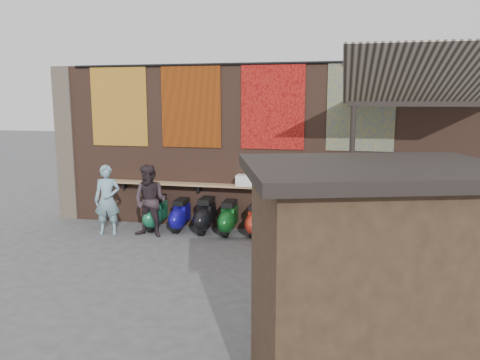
# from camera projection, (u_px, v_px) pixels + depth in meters

# --- Properties ---
(ground) EXTENTS (70.00, 70.00, 0.00)m
(ground) POSITION_uv_depth(u_px,v_px,m) (236.00, 264.00, 9.07)
(ground) COLOR #474749
(ground) RESTS_ON ground
(brick_wall) EXTENTS (10.00, 0.40, 4.00)m
(brick_wall) POSITION_uv_depth(u_px,v_px,m) (261.00, 148.00, 11.33)
(brick_wall) COLOR brown
(brick_wall) RESTS_ON ground
(pier_left) EXTENTS (0.50, 0.50, 4.00)m
(pier_left) POSITION_uv_depth(u_px,v_px,m) (69.00, 144.00, 12.46)
(pier_left) COLOR #4C4238
(pier_left) RESTS_ON ground
(eating_counter) EXTENTS (8.00, 0.32, 0.05)m
(eating_counter) POSITION_uv_depth(u_px,v_px,m) (258.00, 187.00, 11.13)
(eating_counter) COLOR #9E7A51
(eating_counter) RESTS_ON brick_wall
(shelf_box) EXTENTS (0.62, 0.31, 0.26)m
(shelf_box) POSITION_uv_depth(u_px,v_px,m) (249.00, 181.00, 11.12)
(shelf_box) COLOR white
(shelf_box) RESTS_ON eating_counter
(tapestry_redgold) EXTENTS (1.50, 0.02, 2.00)m
(tapestry_redgold) POSITION_uv_depth(u_px,v_px,m) (119.00, 106.00, 11.74)
(tapestry_redgold) COLOR maroon
(tapestry_redgold) RESTS_ON brick_wall
(tapestry_sun) EXTENTS (1.50, 0.02, 2.00)m
(tapestry_sun) POSITION_uv_depth(u_px,v_px,m) (191.00, 106.00, 11.32)
(tapestry_sun) COLOR #C64B0B
(tapestry_sun) RESTS_ON brick_wall
(tapestry_orange) EXTENTS (1.50, 0.02, 2.00)m
(tapestry_orange) POSITION_uv_depth(u_px,v_px,m) (273.00, 106.00, 10.89)
(tapestry_orange) COLOR #B02216
(tapestry_orange) RESTS_ON brick_wall
(tapestry_multi) EXTENTS (1.50, 0.02, 2.00)m
(tapestry_multi) POSITION_uv_depth(u_px,v_px,m) (361.00, 107.00, 10.45)
(tapestry_multi) COLOR navy
(tapestry_multi) RESTS_ON brick_wall
(hang_rail) EXTENTS (9.50, 0.06, 0.06)m
(hang_rail) POSITION_uv_depth(u_px,v_px,m) (260.00, 63.00, 10.78)
(hang_rail) COLOR black
(hang_rail) RESTS_ON brick_wall
(scooter_stool_0) EXTENTS (0.39, 0.87, 0.83)m
(scooter_stool_0) POSITION_uv_depth(u_px,v_px,m) (156.00, 213.00, 11.47)
(scooter_stool_0) COLOR #1C7049
(scooter_stool_0) RESTS_ON ground
(scooter_stool_1) EXTENTS (0.36, 0.80, 0.76)m
(scooter_stool_1) POSITION_uv_depth(u_px,v_px,m) (180.00, 215.00, 11.36)
(scooter_stool_1) COLOR #130C8D
(scooter_stool_1) RESTS_ON ground
(scooter_stool_2) EXTENTS (0.39, 0.87, 0.83)m
(scooter_stool_2) POSITION_uv_depth(u_px,v_px,m) (205.00, 216.00, 11.19)
(scooter_stool_2) COLOR black
(scooter_stool_2) RESTS_ON ground
(scooter_stool_3) EXTENTS (0.37, 0.83, 0.79)m
(scooter_stool_3) POSITION_uv_depth(u_px,v_px,m) (229.00, 218.00, 11.05)
(scooter_stool_3) COLOR #0E4819
(scooter_stool_3) RESTS_ON ground
(scooter_stool_4) EXTENTS (0.34, 0.76, 0.72)m
(scooter_stool_4) POSITION_uv_depth(u_px,v_px,m) (255.00, 220.00, 10.97)
(scooter_stool_4) COLOR #A72516
(scooter_stool_4) RESTS_ON ground
(scooter_stool_5) EXTENTS (0.39, 0.87, 0.83)m
(scooter_stool_5) POSITION_uv_depth(u_px,v_px,m) (281.00, 220.00, 10.75)
(scooter_stool_5) COLOR #A9300D
(scooter_stool_5) RESTS_ON ground
(scooter_stool_6) EXTENTS (0.33, 0.73, 0.69)m
(scooter_stool_6) POSITION_uv_depth(u_px,v_px,m) (306.00, 224.00, 10.68)
(scooter_stool_6) COLOR black
(scooter_stool_6) RESTS_ON ground
(scooter_stool_7) EXTENTS (0.36, 0.79, 0.75)m
(scooter_stool_7) POSITION_uv_depth(u_px,v_px,m) (335.00, 225.00, 10.51)
(scooter_stool_7) COLOR #0B4F0D
(scooter_stool_7) RESTS_ON ground
(diner_left) EXTENTS (0.69, 0.55, 1.65)m
(diner_left) POSITION_uv_depth(u_px,v_px,m) (107.00, 200.00, 11.03)
(diner_left) COLOR #789FAF
(diner_left) RESTS_ON ground
(diner_right) EXTENTS (0.86, 0.70, 1.68)m
(diner_right) POSITION_uv_depth(u_px,v_px,m) (150.00, 201.00, 10.80)
(diner_right) COLOR #2F252A
(diner_right) RESTS_ON ground
(shopper_navy) EXTENTS (1.18, 0.81, 1.85)m
(shopper_navy) POSITION_uv_depth(u_px,v_px,m) (378.00, 219.00, 8.85)
(shopper_navy) COLOR black
(shopper_navy) RESTS_ON ground
(shopper_grey) EXTENTS (1.15, 1.11, 1.57)m
(shopper_grey) POSITION_uv_depth(u_px,v_px,m) (471.00, 245.00, 7.67)
(shopper_grey) COLOR #56565B
(shopper_grey) RESTS_ON ground
(shopper_tan) EXTENTS (0.81, 0.87, 1.49)m
(shopper_tan) POSITION_uv_depth(u_px,v_px,m) (334.00, 231.00, 8.64)
(shopper_tan) COLOR #817152
(shopper_tan) RESTS_ON ground
(market_stall) EXTENTS (2.64, 2.28, 2.42)m
(market_stall) POSITION_uv_depth(u_px,v_px,m) (371.00, 295.00, 4.69)
(market_stall) COLOR black
(market_stall) RESTS_ON ground
(stall_roof) EXTENTS (2.97, 2.60, 0.12)m
(stall_roof) POSITION_uv_depth(u_px,v_px,m) (378.00, 170.00, 4.48)
(stall_roof) COLOR black
(stall_roof) RESTS_ON market_stall
(stall_sign) EXTENTS (1.15, 0.41, 0.50)m
(stall_sign) POSITION_uv_depth(u_px,v_px,m) (346.00, 221.00, 5.45)
(stall_sign) COLOR gold
(stall_sign) RESTS_ON market_stall
(stall_shelf) EXTENTS (1.79, 0.67, 0.06)m
(stall_shelf) POSITION_uv_depth(u_px,v_px,m) (343.00, 291.00, 5.59)
(stall_shelf) COLOR #473321
(stall_shelf) RESTS_ON market_stall
(awning_canvas) EXTENTS (3.20, 3.28, 0.97)m
(awning_canvas) POSITION_uv_depth(u_px,v_px,m) (432.00, 78.00, 8.58)
(awning_canvas) COLOR beige
(awning_canvas) RESTS_ON brick_wall
(awning_ledger) EXTENTS (3.30, 0.08, 0.12)m
(awning_ledger) POSITION_uv_depth(u_px,v_px,m) (420.00, 62.00, 10.04)
(awning_ledger) COLOR #33261C
(awning_ledger) RESTS_ON brick_wall
(awning_header) EXTENTS (3.00, 0.08, 0.08)m
(awning_header) POSITION_uv_depth(u_px,v_px,m) (447.00, 104.00, 7.22)
(awning_header) COLOR black
(awning_header) RESTS_ON awning_post_left
(awning_post_left) EXTENTS (0.09, 0.09, 3.10)m
(awning_post_left) POSITION_uv_depth(u_px,v_px,m) (350.00, 197.00, 7.78)
(awning_post_left) COLOR black
(awning_post_left) RESTS_ON ground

